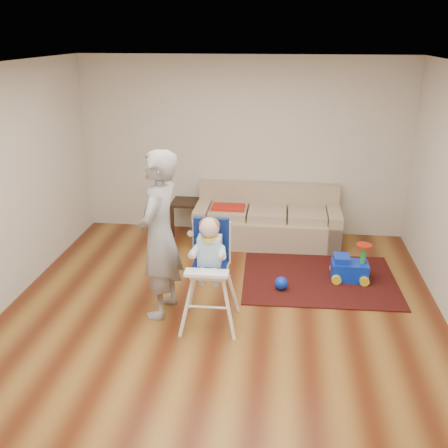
# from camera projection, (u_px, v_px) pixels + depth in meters

# --- Properties ---
(ground) EXTENTS (5.50, 5.50, 0.00)m
(ground) POSITION_uv_depth(u_px,v_px,m) (220.00, 320.00, 5.55)
(ground) COLOR #51210E
(ground) RESTS_ON ground
(room_envelope) EXTENTS (5.04, 5.52, 2.72)m
(room_envelope) POSITION_uv_depth(u_px,v_px,m) (225.00, 144.00, 5.36)
(room_envelope) COLOR beige
(room_envelope) RESTS_ON ground
(sofa) EXTENTS (2.15, 0.88, 0.83)m
(sofa) POSITION_uv_depth(u_px,v_px,m) (267.00, 216.00, 7.48)
(sofa) COLOR gray
(sofa) RESTS_ON ground
(side_table) EXTENTS (0.53, 0.53, 0.53)m
(side_table) POSITION_uv_depth(u_px,v_px,m) (190.00, 216.00, 7.91)
(side_table) COLOR black
(side_table) RESTS_ON ground
(area_rug) EXTENTS (2.01, 1.54, 0.02)m
(area_rug) POSITION_uv_depth(u_px,v_px,m) (319.00, 279.00, 6.46)
(area_rug) COLOR black
(area_rug) RESTS_ON ground
(ride_on_toy) EXTENTS (0.46, 0.33, 0.50)m
(ride_on_toy) POSITION_uv_depth(u_px,v_px,m) (350.00, 262.00, 6.35)
(ride_on_toy) COLOR #0C32D3
(ride_on_toy) RESTS_ON area_rug
(toy_ball) EXTENTS (0.17, 0.17, 0.17)m
(toy_ball) POSITION_uv_depth(u_px,v_px,m) (281.00, 283.00, 6.16)
(toy_ball) COLOR #0C32D3
(toy_ball) RESTS_ON area_rug
(high_chair) EXTENTS (0.59, 0.59, 1.25)m
(high_chair) POSITION_uv_depth(u_px,v_px,m) (210.00, 274.00, 5.29)
(high_chair) COLOR white
(high_chair) RESTS_ON ground
(adult) EXTENTS (0.54, 0.74, 1.89)m
(adult) POSITION_uv_depth(u_px,v_px,m) (159.00, 235.00, 5.40)
(adult) COLOR gray
(adult) RESTS_ON ground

